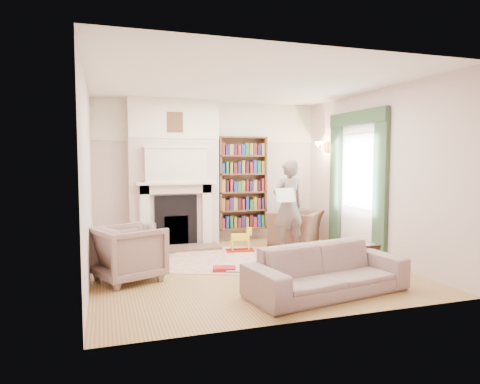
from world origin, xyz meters
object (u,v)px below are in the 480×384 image
object	(u,v)px
armchair_reading	(297,228)
man_reading	(288,206)
coffee_table	(350,258)
rocking_horse	(240,240)
armchair_left	(129,253)
paraffin_heater	(150,239)
bookcase	(242,183)
sofa	(327,270)

from	to	relation	value
armchair_reading	man_reading	size ratio (longest dim) A/B	0.61
armchair_reading	coffee_table	bearing A→B (deg)	37.71
man_reading	rocking_horse	xyz separation A→B (m)	(-0.82, 0.27, -0.61)
armchair_left	paraffin_heater	world-z (taller)	armchair_left
bookcase	man_reading	distance (m)	1.43
man_reading	paraffin_heater	distance (m)	2.51
armchair_reading	paraffin_heater	bearing A→B (deg)	-46.69
man_reading	bookcase	bearing A→B (deg)	-78.01
armchair_left	armchair_reading	bearing A→B (deg)	-87.33
sofa	paraffin_heater	world-z (taller)	sofa
bookcase	sofa	size ratio (longest dim) A/B	0.91
bookcase	rocking_horse	bearing A→B (deg)	-110.20
bookcase	coffee_table	xyz separation A→B (m)	(0.70, -2.92, -0.95)
man_reading	rocking_horse	size ratio (longest dim) A/B	3.33
bookcase	armchair_left	xyz separation A→B (m)	(-2.39, -2.28, -0.79)
coffee_table	sofa	bearing A→B (deg)	-131.39
armchair_reading	coffee_table	size ratio (longest dim) A/B	1.44
armchair_reading	sofa	distance (m)	3.08
armchair_reading	sofa	world-z (taller)	armchair_reading
armchair_left	paraffin_heater	xyz separation A→B (m)	(0.43, 1.51, -0.11)
paraffin_heater	coffee_table	bearing A→B (deg)	-39.06
armchair_left	sofa	distance (m)	2.67
rocking_horse	man_reading	bearing A→B (deg)	-11.33
man_reading	paraffin_heater	world-z (taller)	man_reading
sofa	paraffin_heater	size ratio (longest dim) A/B	3.71
armchair_reading	rocking_horse	distance (m)	1.31
armchair_left	man_reading	world-z (taller)	man_reading
paraffin_heater	rocking_horse	size ratio (longest dim) A/B	1.11
armchair_left	man_reading	bearing A→B (deg)	-94.04
armchair_left	rocking_horse	size ratio (longest dim) A/B	1.68
armchair_left	sofa	bearing A→B (deg)	-143.50
bookcase	rocking_horse	size ratio (longest dim) A/B	3.72
rocking_horse	paraffin_heater	bearing A→B (deg)	176.69
armchair_left	sofa	xyz separation A→B (m)	(2.30, -1.36, -0.08)
armchair_reading	armchair_left	xyz separation A→B (m)	(-3.27, -1.56, 0.05)
coffee_table	rocking_horse	distance (m)	2.16
bookcase	man_reading	size ratio (longest dim) A/B	1.12
paraffin_heater	armchair_reading	bearing A→B (deg)	0.92
coffee_table	paraffin_heater	distance (m)	3.42
bookcase	coffee_table	bearing A→B (deg)	-76.46
coffee_table	paraffin_heater	xyz separation A→B (m)	(-2.66, 2.16, 0.05)
coffee_table	paraffin_heater	size ratio (longest dim) A/B	1.27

